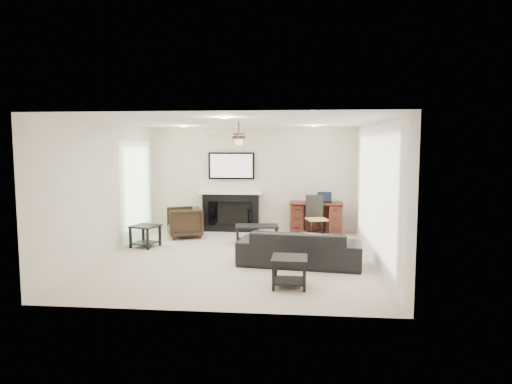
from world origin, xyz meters
TOP-DOWN VIEW (x-y plane):
  - room_shell at (0.19, 0.08)m, footprint 5.50×5.54m
  - sofa at (1.13, -0.39)m, footprint 2.21×1.08m
  - armchair at (-1.47, 1.76)m, footprint 0.97×0.96m
  - coffee_table at (0.23, 1.21)m, footprint 0.95×0.59m
  - end_table_near at (0.98, -1.64)m, footprint 0.53×0.53m
  - end_table_left at (-2.02, 0.71)m, footprint 0.63×0.63m
  - fireplace_unit at (-0.53, 2.58)m, footprint 1.52×0.34m
  - desk at (1.50, 2.36)m, footprint 1.22×0.56m
  - desk_chair at (1.50, 1.81)m, footprint 0.52×0.53m
  - laptop at (1.70, 2.34)m, footprint 0.33×0.24m

SIDE VIEW (x-z plane):
  - coffee_table at x=0.23m, z-range 0.00..0.40m
  - end_table_near at x=0.98m, z-range 0.00..0.45m
  - end_table_left at x=-2.02m, z-range 0.00..0.45m
  - sofa at x=1.13m, z-range 0.00..0.62m
  - armchair at x=-1.47m, z-range 0.00..0.68m
  - desk at x=1.50m, z-range 0.00..0.76m
  - desk_chair at x=1.50m, z-range 0.00..0.97m
  - laptop at x=1.70m, z-range 0.76..0.99m
  - fireplace_unit at x=-0.53m, z-range 0.00..1.91m
  - room_shell at x=0.19m, z-range 0.42..2.94m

